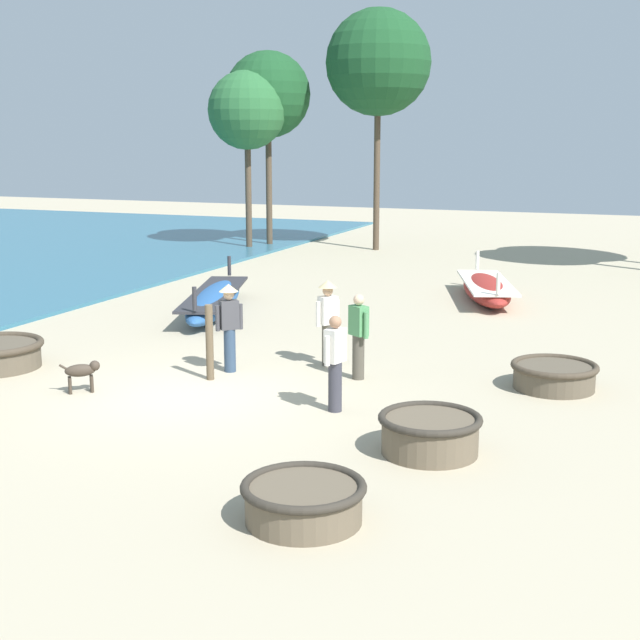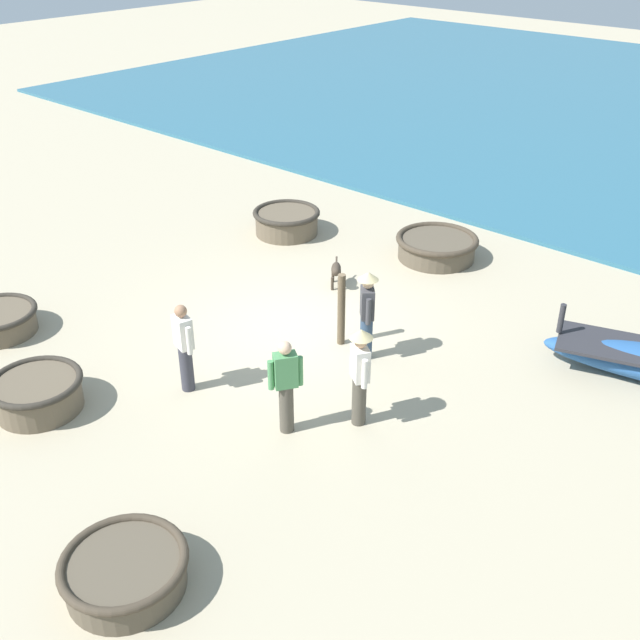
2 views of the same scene
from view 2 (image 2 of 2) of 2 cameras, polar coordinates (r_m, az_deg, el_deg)
ground_plane at (r=14.16m, az=-1.87°, el=-0.53°), size 80.00×80.00×0.00m
coracle_front_left at (r=18.08m, az=-2.56°, el=7.55°), size 1.61×1.61×0.59m
coracle_nearest at (r=16.98m, az=8.88°, el=5.58°), size 1.84×1.84×0.53m
coracle_far_left at (r=9.48m, az=-14.64°, el=-18.02°), size 1.52×1.52×0.47m
coracle_far_right at (r=12.63m, az=-20.73°, el=-5.19°), size 1.46×1.46×0.56m
fisherman_with_hat at (r=11.07m, az=-2.62°, el=-4.93°), size 0.46×0.37×1.57m
fisherman_standing_right at (r=12.17m, az=-10.30°, el=-1.94°), size 0.30×0.52×1.57m
fisherman_hauling at (r=12.78m, az=3.61°, el=0.79°), size 0.41×0.39×1.67m
fisherman_crouching at (r=11.16m, az=3.06°, el=-3.88°), size 0.37×0.46×1.67m
dog at (r=15.46m, az=1.23°, el=3.78°), size 0.57×0.49×0.55m
mooring_post_shoreline at (r=13.31m, az=1.64°, el=0.79°), size 0.14×0.14×1.38m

